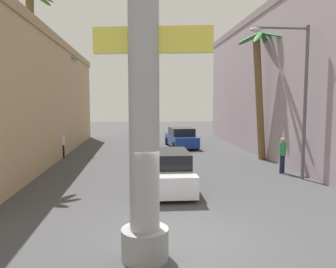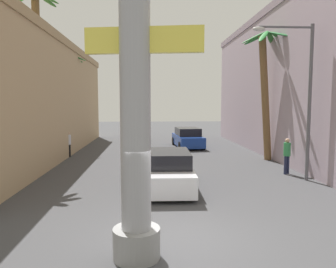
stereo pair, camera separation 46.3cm
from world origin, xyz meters
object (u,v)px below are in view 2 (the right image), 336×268
object	(u,v)px
palm_tree_far_left	(68,90)
pedestrian_mid_right	(287,153)
car_lead	(168,171)
neon_sign_pole	(135,57)
car_far	(188,138)
palm_tree_mid_left	(37,65)
street_lamp	(301,86)
pedestrian_far_left	(68,142)
palm_tree_mid_right	(266,84)

from	to	relation	value
palm_tree_far_left	pedestrian_mid_right	xyz separation A→B (m)	(12.95, -9.63, -3.43)
car_lead	neon_sign_pole	bearing A→B (deg)	-99.90
neon_sign_pole	car_lead	xyz separation A→B (m)	(1.07, 6.12, -3.79)
car_far	palm_tree_mid_left	distance (m)	13.11
car_lead	street_lamp	bearing A→B (deg)	9.67
car_far	pedestrian_far_left	world-z (taller)	pedestrian_far_left
car_far	palm_tree_mid_right	distance (m)	8.34
car_far	car_lead	bearing A→B (deg)	-100.51
car_far	palm_tree_mid_right	bearing A→B (deg)	-56.76
car_lead	palm_tree_mid_right	distance (m)	9.85
car_far	pedestrian_mid_right	distance (m)	10.87
palm_tree_far_left	pedestrian_far_left	size ratio (longest dim) A/B	4.37
palm_tree_mid_left	car_far	bearing A→B (deg)	43.64
street_lamp	neon_sign_pole	bearing A→B (deg)	-134.74
car_lead	car_far	world-z (taller)	same
street_lamp	pedestrian_mid_right	size ratio (longest dim) A/B	3.90
car_lead	pedestrian_mid_right	xyz separation A→B (m)	(6.07, 2.35, 0.32)
pedestrian_far_left	street_lamp	bearing A→B (deg)	-31.00
neon_sign_pole	palm_tree_mid_left	distance (m)	11.63
car_far	palm_tree_far_left	xyz separation A→B (m)	(-9.21, -0.57, 3.75)
palm_tree_far_left	pedestrian_mid_right	bearing A→B (deg)	-36.63
neon_sign_pole	palm_tree_mid_right	xyz separation A→B (m)	(7.43, 12.53, 0.15)
neon_sign_pole	pedestrian_mid_right	size ratio (longest dim) A/B	5.36
pedestrian_mid_right	street_lamp	bearing A→B (deg)	-92.89
palm_tree_mid_right	pedestrian_far_left	distance (m)	13.08
pedestrian_mid_right	pedestrian_far_left	xyz separation A→B (m)	(-12.13, 5.92, -0.07)
pedestrian_far_left	car_lead	bearing A→B (deg)	-53.80
car_far	neon_sign_pole	bearing A→B (deg)	-100.31
car_far	palm_tree_mid_right	world-z (taller)	palm_tree_mid_right
palm_tree_mid_right	pedestrian_mid_right	bearing A→B (deg)	-94.00
pedestrian_mid_right	car_far	bearing A→B (deg)	110.15
car_lead	pedestrian_far_left	bearing A→B (deg)	126.20
neon_sign_pole	palm_tree_mid_left	size ratio (longest dim) A/B	1.04
street_lamp	pedestrian_mid_right	xyz separation A→B (m)	(0.07, 1.33, -3.23)
palm_tree_mid_right	palm_tree_mid_left	world-z (taller)	palm_tree_mid_left
car_lead	palm_tree_mid_left	xyz separation A→B (m)	(-6.52, 4.12, 4.73)
pedestrian_mid_right	pedestrian_far_left	distance (m)	13.49
palm_tree_mid_right	car_lead	bearing A→B (deg)	-134.76
street_lamp	car_far	bearing A→B (deg)	107.68
street_lamp	car_lead	bearing A→B (deg)	-170.33
palm_tree_mid_right	palm_tree_far_left	world-z (taller)	palm_tree_mid_right
neon_sign_pole	car_lead	world-z (taller)	neon_sign_pole
palm_tree_far_left	car_lead	bearing A→B (deg)	-60.15
palm_tree_far_left	pedestrian_far_left	world-z (taller)	palm_tree_far_left
palm_tree_mid_right	car_far	bearing A→B (deg)	123.24
street_lamp	pedestrian_far_left	xyz separation A→B (m)	(-12.06, 7.25, -3.30)
palm_tree_mid_left	pedestrian_far_left	xyz separation A→B (m)	(0.47, 4.15, -4.49)
neon_sign_pole	car_far	bearing A→B (deg)	79.69
car_lead	car_far	size ratio (longest dim) A/B	1.00
car_lead	car_far	distance (m)	12.77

